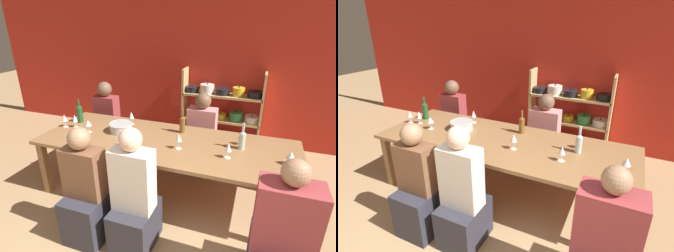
# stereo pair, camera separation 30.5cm
# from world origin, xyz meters

# --- Properties ---
(wall_back_red) EXTENTS (8.80, 0.06, 2.70)m
(wall_back_red) POSITION_xyz_m (0.00, 3.83, 1.35)
(wall_back_red) COLOR red
(wall_back_red) RESTS_ON ground_plane
(shelf_unit) EXTENTS (1.31, 0.30, 1.27)m
(shelf_unit) POSITION_xyz_m (0.23, 3.63, 0.54)
(shelf_unit) COLOR tan
(shelf_unit) RESTS_ON ground_plane
(dining_table) EXTENTS (2.97, 1.07, 0.73)m
(dining_table) POSITION_xyz_m (-0.18, 1.97, 0.67)
(dining_table) COLOR olive
(dining_table) RESTS_ON ground_plane
(mixing_bowl) EXTENTS (0.30, 0.30, 0.11)m
(mixing_bowl) POSITION_xyz_m (-0.79, 2.05, 0.79)
(mixing_bowl) COLOR #B7BABC
(mixing_bowl) RESTS_ON dining_table
(wine_bottle_green) EXTENTS (0.07, 0.07, 0.30)m
(wine_bottle_green) POSITION_xyz_m (0.67, 2.07, 0.84)
(wine_bottle_green) COLOR #B2C6C1
(wine_bottle_green) RESTS_ON dining_table
(wine_bottle_dark) EXTENTS (0.07, 0.07, 0.30)m
(wine_bottle_dark) POSITION_xyz_m (-0.06, 2.28, 0.85)
(wine_bottle_dark) COLOR brown
(wine_bottle_dark) RESTS_ON dining_table
(wine_bottle_amber) EXTENTS (0.08, 0.08, 0.32)m
(wine_bottle_amber) POSITION_xyz_m (-1.47, 2.15, 0.86)
(wine_bottle_amber) COLOR #1E4C23
(wine_bottle_amber) RESTS_ON dining_table
(wine_glass_red_a) EXTENTS (0.07, 0.07, 0.18)m
(wine_glass_red_a) POSITION_xyz_m (0.03, 1.84, 0.86)
(wine_glass_red_a) COLOR white
(wine_glass_red_a) RESTS_ON dining_table
(wine_glass_white_a) EXTENTS (0.07, 0.07, 0.16)m
(wine_glass_white_a) POSITION_xyz_m (0.56, 1.82, 0.84)
(wine_glass_white_a) COLOR white
(wine_glass_white_a) RESTS_ON dining_table
(wine_glass_white_b) EXTENTS (0.08, 0.08, 0.16)m
(wine_glass_white_b) POSITION_xyz_m (-1.16, 1.89, 0.85)
(wine_glass_white_b) COLOR white
(wine_glass_white_b) RESTS_ON dining_table
(wine_glass_red_b) EXTENTS (0.08, 0.08, 0.14)m
(wine_glass_red_b) POSITION_xyz_m (1.14, 1.89, 0.83)
(wine_glass_red_b) COLOR white
(wine_glass_red_b) RESTS_ON dining_table
(wine_glass_empty_a) EXTENTS (0.08, 0.08, 0.16)m
(wine_glass_empty_a) POSITION_xyz_m (-0.53, 1.70, 0.84)
(wine_glass_empty_a) COLOR white
(wine_glass_empty_a) RESTS_ON dining_table
(wine_glass_red_c) EXTENTS (0.06, 0.06, 0.17)m
(wine_glass_red_c) POSITION_xyz_m (-1.42, 1.97, 0.85)
(wine_glass_red_c) COLOR white
(wine_glass_red_c) RESTS_ON dining_table
(wine_glass_empty_b) EXTENTS (0.07, 0.07, 0.14)m
(wine_glass_empty_b) POSITION_xyz_m (0.65, 2.18, 0.83)
(wine_glass_empty_b) COLOR white
(wine_glass_empty_b) RESTS_ON dining_table
(wine_glass_empty_c) EXTENTS (0.07, 0.07, 0.17)m
(wine_glass_empty_c) POSITION_xyz_m (-0.78, 2.31, 0.85)
(wine_glass_empty_c) COLOR white
(wine_glass_empty_c) RESTS_ON dining_table
(wine_glass_red_d) EXTENTS (0.07, 0.07, 0.17)m
(wine_glass_red_d) POSITION_xyz_m (-1.55, 1.93, 0.85)
(wine_glass_red_d) COLOR white
(wine_glass_red_d) RESTS_ON dining_table
(cell_phone) EXTENTS (0.16, 0.15, 0.01)m
(cell_phone) POSITION_xyz_m (1.14, 1.60, 0.73)
(cell_phone) COLOR black
(cell_phone) RESTS_ON dining_table
(person_near_a) EXTENTS (0.37, 0.47, 1.18)m
(person_near_a) POSITION_xyz_m (-0.65, 1.09, 0.44)
(person_near_a) COLOR #2D2D38
(person_near_a) RESTS_ON ground_plane
(person_far_a) EXTENTS (0.37, 0.47, 1.15)m
(person_far_a) POSITION_xyz_m (-1.47, 2.78, 0.43)
(person_far_a) COLOR #2D2D38
(person_far_a) RESTS_ON ground_plane
(person_far_b) EXTENTS (0.40, 0.50, 1.11)m
(person_far_b) POSITION_xyz_m (0.07, 2.80, 0.41)
(person_far_b) COLOR #2D2D38
(person_far_b) RESTS_ON ground_plane
(person_near_c) EXTENTS (0.37, 0.47, 1.22)m
(person_near_c) POSITION_xyz_m (-0.18, 1.15, 0.45)
(person_near_c) COLOR #2D2D38
(person_near_c) RESTS_ON ground_plane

